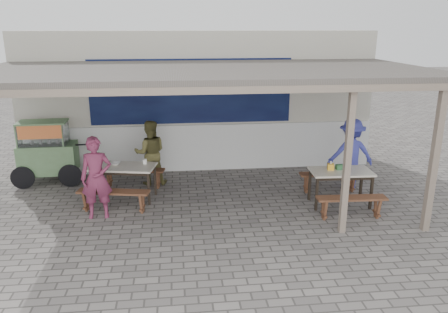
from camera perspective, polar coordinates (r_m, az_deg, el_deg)
name	(u,v)px	position (r m, az deg, el deg)	size (l,w,h in m)	color
ground	(210,217)	(8.69, -1.87, -7.89)	(60.00, 60.00, 0.00)	slate
back_wall	(198,101)	(11.63, -3.36, 7.31)	(9.00, 1.28, 3.50)	beige
warung_roof	(206,73)	(8.85, -2.40, 10.84)	(9.00, 4.21, 2.81)	#4F4743
table_left	(123,169)	(9.58, -13.04, -1.66)	(1.46, 0.94, 0.75)	beige
bench_left_street	(114,196)	(9.07, -14.22, -5.04)	(1.48, 0.56, 0.45)	brown
bench_left_wall	(133,174)	(10.31, -11.77, -2.20)	(1.48, 0.56, 0.45)	brown
table_right	(341,174)	(9.36, 15.02, -2.26)	(1.28, 0.74, 0.75)	beige
bench_right_street	(351,203)	(8.84, 16.29, -5.81)	(1.36, 0.34, 0.45)	brown
bench_right_wall	(330,178)	(10.10, 13.62, -2.75)	(1.36, 0.34, 0.45)	brown
vendor_cart	(47,150)	(11.08, -22.14, 0.80)	(1.88, 0.77, 1.50)	#628B5D
patron_street_side	(96,178)	(8.75, -16.32, -2.70)	(0.59, 0.39, 1.62)	#702945
patron_wall_side	(150,153)	(10.35, -9.61, 0.49)	(0.74, 0.58, 1.53)	brown
patron_right_table	(351,154)	(10.41, 16.23, 0.38)	(1.04, 0.60, 1.61)	#3A3EA1
tissue_box	(331,167)	(9.31, 13.76, -1.31)	(0.13, 0.13, 0.13)	gold
donation_box	(340,167)	(9.39, 14.86, -1.33)	(0.15, 0.10, 0.10)	#2D6739
condiment_jar	(145,161)	(9.59, -10.31, -0.63)	(0.09, 0.09, 0.10)	white
condiment_bowl	(116,163)	(9.68, -13.95, -0.88)	(0.20, 0.20, 0.05)	silver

